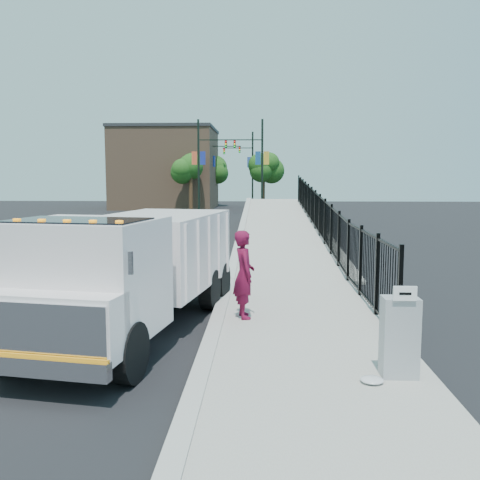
{
  "coord_description": "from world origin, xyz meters",
  "views": [
    {
      "loc": [
        0.96,
        -11.9,
        3.2
      ],
      "look_at": [
        0.39,
        2.0,
        1.56
      ],
      "focal_mm": 40.0,
      "sensor_mm": 36.0,
      "label": 1
    }
  ],
  "objects": [
    {
      "name": "sidewalk",
      "position": [
        1.93,
        -2.0,
        0.06
      ],
      "size": [
        3.55,
        12.0,
        0.12
      ],
      "primitive_type": "cube",
      "color": "#9E998E",
      "rests_on": "ground"
    },
    {
      "name": "light_pole_1",
      "position": [
        0.67,
        33.23,
        4.36
      ],
      "size": [
        3.78,
        0.22,
        8.0
      ],
      "color": "black",
      "rests_on": "ground"
    },
    {
      "name": "light_pole_2",
      "position": [
        -4.03,
        42.48,
        4.36
      ],
      "size": [
        3.77,
        0.22,
        8.0
      ],
      "color": "black",
      "rests_on": "ground"
    },
    {
      "name": "ground",
      "position": [
        0.0,
        0.0,
        0.0
      ],
      "size": [
        120.0,
        120.0,
        0.0
      ],
      "primitive_type": "plane",
      "color": "black",
      "rests_on": "ground"
    },
    {
      "name": "tree_2",
      "position": [
        -4.26,
        47.44,
        3.95
      ],
      "size": [
        2.79,
        2.79,
        5.39
      ],
      "color": "#382314",
      "rests_on": "ground"
    },
    {
      "name": "tree_0",
      "position": [
        -5.54,
        37.0,
        3.93
      ],
      "size": [
        2.42,
        2.42,
        5.21
      ],
      "color": "#382314",
      "rests_on": "ground"
    },
    {
      "name": "tree_1",
      "position": [
        1.09,
        39.21,
        3.92
      ],
      "size": [
        2.26,
        2.26,
        5.13
      ],
      "color": "#382314",
      "rests_on": "ground"
    },
    {
      "name": "building",
      "position": [
        -9.0,
        44.0,
        4.0
      ],
      "size": [
        10.0,
        10.0,
        8.0
      ],
      "primitive_type": "cube",
      "color": "#8C664C",
      "rests_on": "ground"
    },
    {
      "name": "truck",
      "position": [
        -1.68,
        -1.25,
        1.43
      ],
      "size": [
        3.57,
        7.72,
        2.54
      ],
      "rotation": [
        0.0,
        0.0,
        -0.17
      ],
      "color": "black",
      "rests_on": "ground"
    },
    {
      "name": "worker",
      "position": [
        0.58,
        -0.38,
        1.09
      ],
      "size": [
        0.62,
        0.8,
        1.93
      ],
      "primitive_type": "imported",
      "rotation": [
        0.0,
        0.0,
        1.81
      ],
      "color": "maroon",
      "rests_on": "sidewalk"
    },
    {
      "name": "arrow_sign",
      "position": [
        3.1,
        -4.01,
        1.48
      ],
      "size": [
        0.35,
        0.04,
        0.22
      ],
      "primitive_type": "cube",
      "color": "white",
      "rests_on": "utility_cabinet"
    },
    {
      "name": "utility_cabinet",
      "position": [
        3.1,
        -3.79,
        0.75
      ],
      "size": [
        0.55,
        0.4,
        1.25
      ],
      "primitive_type": "cube",
      "color": "gray",
      "rests_on": "sidewalk"
    },
    {
      "name": "ramp",
      "position": [
        2.12,
        16.0,
        0.0
      ],
      "size": [
        3.95,
        24.06,
        3.19
      ],
      "primitive_type": "cube",
      "rotation": [
        0.06,
        0.0,
        0.0
      ],
      "color": "#9E998E",
      "rests_on": "ground"
    },
    {
      "name": "debris",
      "position": [
        2.63,
        -4.08,
        0.16
      ],
      "size": [
        0.35,
        0.35,
        0.09
      ],
      "primitive_type": "ellipsoid",
      "color": "silver",
      "rests_on": "sidewalk"
    },
    {
      "name": "light_pole_0",
      "position": [
        -4.06,
        33.23,
        4.36
      ],
      "size": [
        3.77,
        0.22,
        8.0
      ],
      "color": "black",
      "rests_on": "ground"
    },
    {
      "name": "iron_fence",
      "position": [
        3.55,
        12.0,
        0.9
      ],
      "size": [
        0.1,
        28.0,
        1.8
      ],
      "primitive_type": "cube",
      "color": "black",
      "rests_on": "ground"
    },
    {
      "name": "light_pole_3",
      "position": [
        -0.34,
        45.68,
        4.36
      ],
      "size": [
        3.78,
        0.22,
        8.0
      ],
      "color": "black",
      "rests_on": "ground"
    },
    {
      "name": "curb",
      "position": [
        0.0,
        -2.0,
        0.08
      ],
      "size": [
        0.3,
        12.0,
        0.16
      ],
      "primitive_type": "cube",
      "color": "#ADAAA3",
      "rests_on": "ground"
    }
  ]
}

